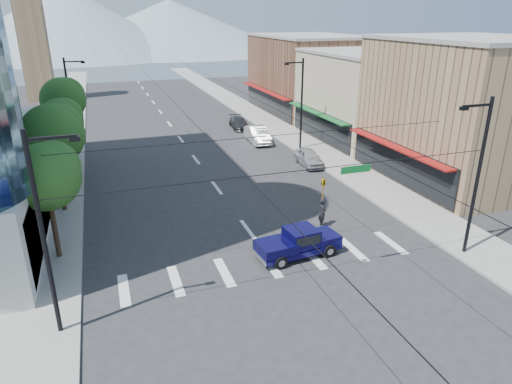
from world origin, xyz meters
TOP-DOWN VIEW (x-y plane):
  - ground at (0.00, 0.00)m, footprint 160.00×160.00m
  - sidewalk_left at (-12.00, 40.00)m, footprint 4.00×120.00m
  - sidewalk_right at (12.00, 40.00)m, footprint 4.00×120.00m
  - shop_near at (20.00, 10.00)m, footprint 12.00×14.00m
  - shop_mid at (20.00, 24.00)m, footprint 12.00×14.00m
  - shop_far at (20.00, 40.00)m, footprint 12.00×18.00m
  - clock_tower at (-16.50, 62.00)m, footprint 4.80×4.80m
  - mountain_left at (-15.00, 150.00)m, footprint 80.00×80.00m
  - mountain_right at (20.00, 160.00)m, footprint 90.00×90.00m
  - tree_near at (-11.07, 6.10)m, footprint 3.65×3.64m
  - tree_midnear at (-11.07, 13.10)m, footprint 4.09×4.09m
  - tree_midfar at (-11.07, 20.10)m, footprint 3.65×3.64m
  - tree_far at (-11.07, 27.10)m, footprint 4.09×4.09m
  - signal_rig at (0.19, -1.00)m, footprint 21.80×0.20m
  - lamp_pole_nw at (-10.67, 30.00)m, footprint 2.00×0.25m
  - lamp_pole_ne at (10.67, 22.00)m, footprint 2.00×0.25m
  - pickup_truck at (1.63, 1.87)m, footprint 5.12×2.33m
  - pedestrian at (4.71, 4.97)m, footprint 0.61×0.79m
  - parked_car_near at (9.40, 16.93)m, footprint 2.07×4.44m
  - parked_car_mid at (7.60, 26.00)m, footprint 2.07×5.25m
  - parked_car_far at (7.60, 32.84)m, footprint 2.23×4.71m

SIDE VIEW (x-z plane):
  - ground at x=0.00m, z-range 0.00..0.00m
  - sidewalk_left at x=-12.00m, z-range 0.00..0.15m
  - sidewalk_right at x=12.00m, z-range 0.00..0.15m
  - parked_car_far at x=7.60m, z-range 0.00..1.33m
  - parked_car_near at x=9.40m, z-range 0.00..1.47m
  - parked_car_mid at x=7.60m, z-range 0.00..1.70m
  - pickup_truck at x=1.63m, z-range 0.04..1.71m
  - pedestrian at x=4.71m, z-range 0.00..1.93m
  - shop_mid at x=20.00m, z-range 0.00..9.00m
  - signal_rig at x=0.19m, z-range 0.14..9.14m
  - lamp_pole_nw at x=-10.67m, z-range 0.44..9.44m
  - lamp_pole_ne at x=10.67m, z-range 0.44..9.44m
  - tree_near at x=-11.07m, z-range 1.64..8.34m
  - tree_midfar at x=-11.07m, z-range 1.64..8.34m
  - shop_far at x=20.00m, z-range 0.00..10.00m
  - shop_near at x=20.00m, z-range 0.00..11.00m
  - tree_midnear at x=-11.07m, z-range 1.83..9.35m
  - tree_far at x=-11.07m, z-range 1.83..9.35m
  - mountain_right at x=20.00m, z-range 0.00..18.00m
  - clock_tower at x=-16.50m, z-range 0.44..20.84m
  - mountain_left at x=-15.00m, z-range 0.00..22.00m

